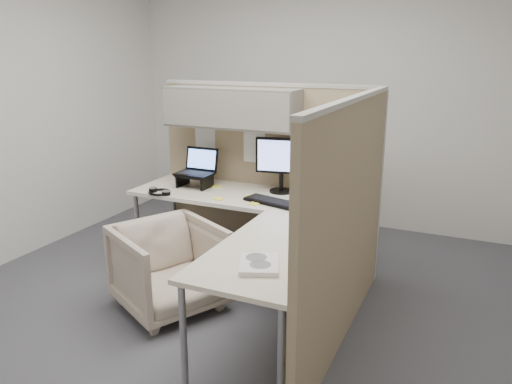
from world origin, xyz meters
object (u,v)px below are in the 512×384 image
at_px(desk, 252,217).
at_px(keyboard, 274,202).
at_px(monitor_left, 281,160).
at_px(office_chair, 169,263).

bearing_deg(desk, keyboard, 75.18).
relative_size(desk, keyboard, 4.02).
height_order(desk, monitor_left, monitor_left).
xyz_separation_m(desk, keyboard, (0.07, 0.26, 0.05)).
bearing_deg(office_chair, monitor_left, 0.10).
relative_size(desk, monitor_left, 4.29).
distance_m(office_chair, keyboard, 0.94).
bearing_deg(keyboard, monitor_left, 116.22).
height_order(office_chair, keyboard, keyboard).
relative_size(desk, office_chair, 2.76).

